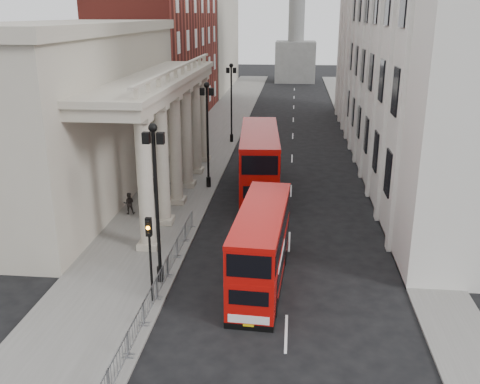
{
  "coord_description": "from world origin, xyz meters",
  "views": [
    {
      "loc": [
        6.02,
        -20.4,
        13.36
      ],
      "look_at": [
        2.77,
        11.8,
        2.52
      ],
      "focal_mm": 40.0,
      "sensor_mm": 36.0,
      "label": 1
    }
  ],
  "objects": [
    {
      "name": "sidewalk_west",
      "position": [
        -3.0,
        30.0,
        0.06
      ],
      "size": [
        6.0,
        140.0,
        0.12
      ],
      "primitive_type": "cube",
      "color": "slate",
      "rests_on": "ground"
    },
    {
      "name": "pedestrian_b",
      "position": [
        -5.14,
        13.45,
        0.89
      ],
      "size": [
        0.87,
        0.76,
        1.53
      ],
      "primitive_type": "imported",
      "rotation": [
        0.0,
        0.0,
        3.41
      ],
      "color": "black",
      "rests_on": "sidewalk_west"
    },
    {
      "name": "traffic_light",
      "position": [
        -0.5,
        1.98,
        3.11
      ],
      "size": [
        0.28,
        0.33,
        4.3
      ],
      "color": "black",
      "rests_on": "sidewalk_west"
    },
    {
      "name": "lamp_post_north",
      "position": [
        -0.6,
        36.0,
        4.91
      ],
      "size": [
        1.05,
        0.44,
        8.32
      ],
      "color": "black",
      "rests_on": "sidewalk_west"
    },
    {
      "name": "ground",
      "position": [
        0.0,
        0.0,
        0.0
      ],
      "size": [
        260.0,
        260.0,
        0.0
      ],
      "primitive_type": "plane",
      "color": "black",
      "rests_on": "ground"
    },
    {
      "name": "east_building",
      "position": [
        16.0,
        32.0,
        12.5
      ],
      "size": [
        8.0,
        55.0,
        25.0
      ],
      "primitive_type": "cube",
      "color": "silver",
      "rests_on": "ground"
    },
    {
      "name": "bus_far",
      "position": [
        3.52,
        19.03,
        2.59
      ],
      "size": [
        3.55,
        11.66,
        4.96
      ],
      "rotation": [
        0.0,
        0.0,
        0.07
      ],
      "color": "#9C0A07",
      "rests_on": "ground"
    },
    {
      "name": "lamp_post_south",
      "position": [
        -0.6,
        4.0,
        4.91
      ],
      "size": [
        1.05,
        0.44,
        8.32
      ],
      "color": "black",
      "rests_on": "sidewalk_west"
    },
    {
      "name": "crowd_barriers",
      "position": [
        -0.35,
        2.23,
        0.67
      ],
      "size": [
        0.5,
        18.75,
        1.1
      ],
      "color": "gray",
      "rests_on": "sidewalk_west"
    },
    {
      "name": "lamp_post_mid",
      "position": [
        -0.6,
        20.0,
        4.91
      ],
      "size": [
        1.05,
        0.44,
        8.32
      ],
      "color": "black",
      "rests_on": "sidewalk_west"
    },
    {
      "name": "sidewalk_east",
      "position": [
        13.5,
        30.0,
        0.06
      ],
      "size": [
        3.0,
        140.0,
        0.12
      ],
      "primitive_type": "cube",
      "color": "slate",
      "rests_on": "ground"
    },
    {
      "name": "pedestrian_a",
      "position": [
        -4.33,
        17.04,
        0.88
      ],
      "size": [
        0.65,
        0.54,
        1.53
      ],
      "primitive_type": "imported",
      "rotation": [
        0.0,
        0.0,
        0.35
      ],
      "color": "black",
      "rests_on": "sidewalk_west"
    },
    {
      "name": "kerb",
      "position": [
        -0.05,
        30.0,
        0.07
      ],
      "size": [
        0.2,
        140.0,
        0.14
      ],
      "primitive_type": "cube",
      "color": "slate",
      "rests_on": "ground"
    },
    {
      "name": "portico_building",
      "position": [
        -10.5,
        18.0,
        6.0
      ],
      "size": [
        9.0,
        28.0,
        12.0
      ],
      "primitive_type": "cube",
      "color": "#A99F8D",
      "rests_on": "ground"
    },
    {
      "name": "west_building_far",
      "position": [
        -10.5,
        80.0,
        10.0
      ],
      "size": [
        9.0,
        30.0,
        20.0
      ],
      "primitive_type": "cube",
      "color": "#A99F8D",
      "rests_on": "ground"
    },
    {
      "name": "brick_building",
      "position": [
        -10.5,
        48.0,
        11.0
      ],
      "size": [
        9.0,
        32.0,
        22.0
      ],
      "primitive_type": "cube",
      "color": "maroon",
      "rests_on": "ground"
    },
    {
      "name": "bus_near",
      "position": [
        4.59,
        4.65,
        2.1
      ],
      "size": [
        2.76,
        9.42,
        4.02
      ],
      "rotation": [
        0.0,
        0.0,
        -0.06
      ],
      "color": "#B50B08",
      "rests_on": "ground"
    },
    {
      "name": "pedestrian_c",
      "position": [
        -2.95,
        18.61,
        1.08
      ],
      "size": [
        0.99,
        0.69,
        1.92
      ],
      "primitive_type": "imported",
      "rotation": [
        0.0,
        0.0,
        6.19
      ],
      "color": "black",
      "rests_on": "sidewalk_west"
    }
  ]
}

